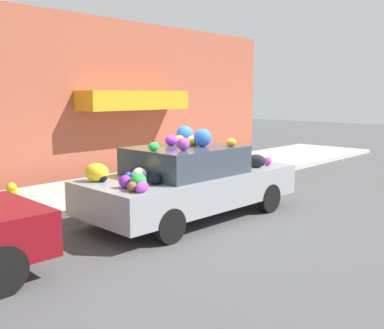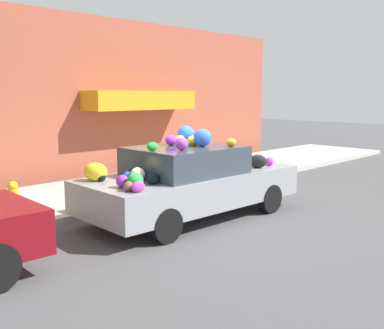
% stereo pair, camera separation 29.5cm
% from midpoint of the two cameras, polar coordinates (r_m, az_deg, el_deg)
% --- Properties ---
extents(ground_plane, '(60.00, 60.00, 0.00)m').
position_cam_midpoint_polar(ground_plane, '(8.87, -1.88, -6.44)').
color(ground_plane, '#4C4C4F').
extents(sidewalk_curb, '(24.00, 3.20, 0.13)m').
position_cam_midpoint_polar(sidewalk_curb, '(10.87, -12.06, -3.41)').
color(sidewalk_curb, '#B2ADA3').
rests_on(sidewalk_curb, ground).
extents(building_facade, '(18.00, 1.20, 4.51)m').
position_cam_midpoint_polar(building_facade, '(12.59, -17.62, 8.05)').
color(building_facade, '#9E4C38').
rests_on(building_facade, ground).
extents(fire_hydrant, '(0.20, 0.20, 0.70)m').
position_cam_midpoint_polar(fire_hydrant, '(8.55, -22.78, -4.45)').
color(fire_hydrant, gold).
rests_on(fire_hydrant, sidewalk_curb).
extents(art_car, '(4.41, 1.95, 1.72)m').
position_cam_midpoint_polar(art_car, '(8.53, -1.25, -2.03)').
color(art_car, gray).
rests_on(art_car, ground).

